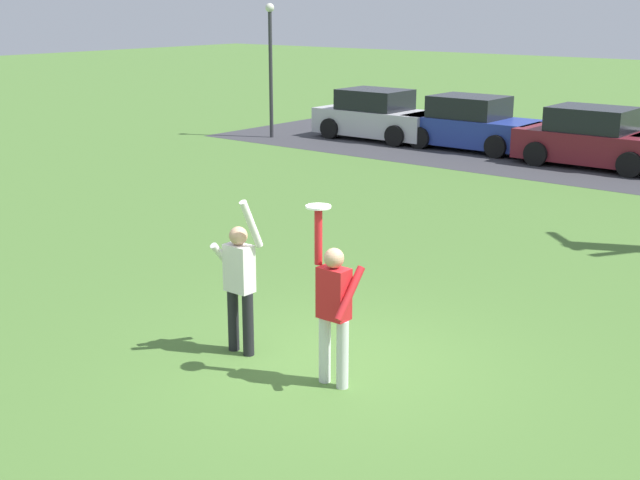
{
  "coord_description": "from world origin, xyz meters",
  "views": [
    {
      "loc": [
        5.9,
        -7.59,
        4.29
      ],
      "look_at": [
        -0.41,
        0.26,
        1.47
      ],
      "focal_mm": 47.75,
      "sensor_mm": 36.0,
      "label": 1
    }
  ],
  "objects_px": {
    "parked_car_silver": "(377,117)",
    "parked_car_blue": "(471,125)",
    "frisbee_disc": "(318,207)",
    "parked_car_maroon": "(594,140)",
    "person_catcher": "(334,305)",
    "person_defender": "(239,279)",
    "lamppost_by_lot": "(270,57)"
  },
  "relations": [
    {
      "from": "person_catcher",
      "to": "parked_car_maroon",
      "type": "distance_m",
      "value": 15.44
    },
    {
      "from": "frisbee_disc",
      "to": "person_defender",
      "type": "bearing_deg",
      "value": 179.57
    },
    {
      "from": "parked_car_maroon",
      "to": "person_catcher",
      "type": "bearing_deg",
      "value": -79.09
    },
    {
      "from": "parked_car_blue",
      "to": "person_defender",
      "type": "bearing_deg",
      "value": -70.89
    },
    {
      "from": "person_catcher",
      "to": "parked_car_maroon",
      "type": "relative_size",
      "value": 0.51
    },
    {
      "from": "person_defender",
      "to": "parked_car_blue",
      "type": "height_order",
      "value": "person_defender"
    },
    {
      "from": "person_defender",
      "to": "lamppost_by_lot",
      "type": "relative_size",
      "value": 0.48
    },
    {
      "from": "lamppost_by_lot",
      "to": "person_defender",
      "type": "bearing_deg",
      "value": -49.35
    },
    {
      "from": "frisbee_disc",
      "to": "parked_car_silver",
      "type": "distance_m",
      "value": 18.43
    },
    {
      "from": "frisbee_disc",
      "to": "parked_car_blue",
      "type": "bearing_deg",
      "value": 113.08
    },
    {
      "from": "frisbee_disc",
      "to": "parked_car_maroon",
      "type": "xyz_separation_m",
      "value": [
        -2.68,
        15.16,
        -1.37
      ]
    },
    {
      "from": "person_defender",
      "to": "parked_car_maroon",
      "type": "height_order",
      "value": "person_defender"
    },
    {
      "from": "frisbee_disc",
      "to": "lamppost_by_lot",
      "type": "distance_m",
      "value": 18.69
    },
    {
      "from": "person_catcher",
      "to": "lamppost_by_lot",
      "type": "xyz_separation_m",
      "value": [
        -13.11,
        13.54,
        1.6
      ]
    },
    {
      "from": "person_defender",
      "to": "parked_car_blue",
      "type": "relative_size",
      "value": 0.5
    },
    {
      "from": "person_defender",
      "to": "lamppost_by_lot",
      "type": "distance_m",
      "value": 17.9
    },
    {
      "from": "parked_car_maroon",
      "to": "frisbee_disc",
      "type": "bearing_deg",
      "value": -79.91
    },
    {
      "from": "parked_car_silver",
      "to": "parked_car_maroon",
      "type": "relative_size",
      "value": 1.0
    },
    {
      "from": "frisbee_disc",
      "to": "parked_car_silver",
      "type": "height_order",
      "value": "frisbee_disc"
    },
    {
      "from": "parked_car_maroon",
      "to": "person_defender",
      "type": "bearing_deg",
      "value": -84.6
    },
    {
      "from": "frisbee_disc",
      "to": "parked_car_blue",
      "type": "xyz_separation_m",
      "value": [
        -6.64,
        15.58,
        -1.37
      ]
    },
    {
      "from": "person_catcher",
      "to": "person_defender",
      "type": "relative_size",
      "value": 1.02
    },
    {
      "from": "person_defender",
      "to": "frisbee_disc",
      "type": "bearing_deg",
      "value": -0.0
    },
    {
      "from": "parked_car_silver",
      "to": "parked_car_blue",
      "type": "distance_m",
      "value": 3.35
    },
    {
      "from": "person_defender",
      "to": "lamppost_by_lot",
      "type": "xyz_separation_m",
      "value": [
        -11.62,
        13.53,
        1.6
      ]
    },
    {
      "from": "frisbee_disc",
      "to": "parked_car_silver",
      "type": "relative_size",
      "value": 0.07
    },
    {
      "from": "person_defender",
      "to": "frisbee_disc",
      "type": "height_order",
      "value": "frisbee_disc"
    },
    {
      "from": "person_catcher",
      "to": "parked_car_silver",
      "type": "xyz_separation_m",
      "value": [
        -10.21,
        15.43,
        -0.25
      ]
    },
    {
      "from": "person_defender",
      "to": "parked_car_silver",
      "type": "height_order",
      "value": "person_defender"
    },
    {
      "from": "parked_car_silver",
      "to": "frisbee_disc",
      "type": "bearing_deg",
      "value": -57.02
    },
    {
      "from": "person_catcher",
      "to": "parked_car_silver",
      "type": "bearing_deg",
      "value": -56.08
    },
    {
      "from": "frisbee_disc",
      "to": "lamppost_by_lot",
      "type": "xyz_separation_m",
      "value": [
        -12.88,
        13.54,
        0.49
      ]
    }
  ]
}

